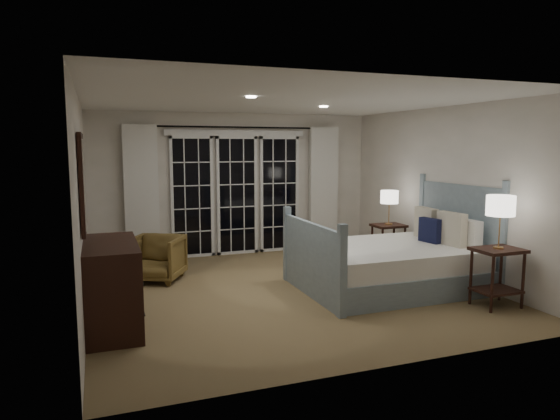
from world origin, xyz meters
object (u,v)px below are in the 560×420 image
object	(u,v)px
bed	(393,263)
dresser	(112,285)
lamp_left	(501,206)
nightstand_left	(497,268)
nightstand_right	(388,238)
armchair	(156,258)
lamp_right	(389,197)

from	to	relation	value
bed	dresser	distance (m)	3.66
lamp_left	dresser	world-z (taller)	lamp_left
nightstand_left	dresser	size ratio (longest dim) A/B	0.55
bed	nightstand_right	size ratio (longest dim) A/B	3.63
nightstand_left	lamp_left	xyz separation A→B (m)	(-0.00, 0.00, 0.75)
nightstand_left	armchair	size ratio (longest dim) A/B	0.99
lamp_left	bed	bearing A→B (deg)	122.10
armchair	dresser	size ratio (longest dim) A/B	0.55
nightstand_left	nightstand_right	bearing A→B (deg)	90.03
bed	dresser	world-z (taller)	bed
bed	dresser	xyz separation A→B (m)	(-3.64, -0.29, 0.12)
nightstand_right	lamp_left	xyz separation A→B (m)	(0.00, -2.38, 0.79)
armchair	bed	bearing A→B (deg)	1.79
bed	nightstand_left	distance (m)	1.35
lamp_left	dresser	size ratio (longest dim) A/B	0.49
nightstand_right	lamp_right	bearing A→B (deg)	-90.00
lamp_right	dresser	xyz separation A→B (m)	(-4.36, -1.53, -0.63)
nightstand_right	nightstand_left	bearing A→B (deg)	-89.97
armchair	dresser	distance (m)	1.87
nightstand_right	lamp_right	xyz separation A→B (m)	(0.00, -0.00, 0.67)
dresser	nightstand_left	bearing A→B (deg)	-11.06
lamp_left	dresser	bearing A→B (deg)	168.94
bed	nightstand_left	world-z (taller)	bed
nightstand_right	lamp_left	distance (m)	2.51
nightstand_right	dresser	size ratio (longest dim) A/B	0.50
lamp_right	nightstand_left	bearing A→B (deg)	-89.97
armchair	nightstand_left	bearing A→B (deg)	-7.24
lamp_left	lamp_right	size ratio (longest dim) A/B	1.14
nightstand_left	nightstand_right	size ratio (longest dim) A/B	1.09
bed	nightstand_left	xyz separation A→B (m)	(0.72, -1.14, 0.13)
nightstand_left	lamp_right	world-z (taller)	lamp_right
nightstand_left	lamp_left	distance (m)	0.75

